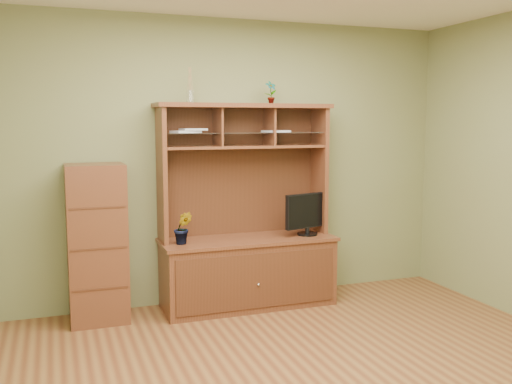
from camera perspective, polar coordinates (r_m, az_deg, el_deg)
name	(u,v)px	position (r m, az deg, el deg)	size (l,w,h in m)	color
room	(320,182)	(3.66, 6.46, 0.97)	(4.54, 4.04, 2.74)	#5C301A
media_hutch	(247,251)	(5.41, -0.91, -5.89)	(1.66, 0.61, 1.90)	#482514
monitor	(307,213)	(5.48, 5.17, -2.12)	(0.50, 0.20, 0.40)	black
orchid_plant	(183,228)	(5.11, -7.31, -3.58)	(0.16, 0.13, 0.29)	#346221
top_plant	(271,92)	(5.44, 1.49, 9.93)	(0.11, 0.08, 0.22)	#396A25
reed_diffuser	(190,89)	(5.21, -6.60, 10.20)	(0.06, 0.06, 0.32)	silver
magazines	(218,131)	(5.27, -3.79, 6.12)	(1.14, 0.24, 0.04)	silver
side_cabinet	(97,243)	(5.14, -15.61, -4.96)	(0.49, 0.45, 1.38)	#482514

